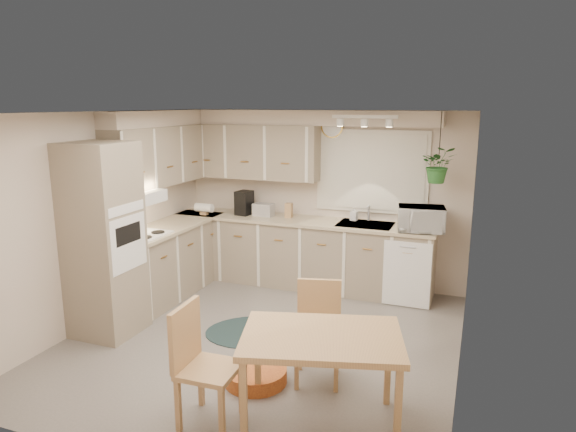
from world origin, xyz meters
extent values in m
plane|color=slate|center=(0.00, 0.00, 0.00)|extent=(4.20, 4.20, 0.00)
plane|color=silver|center=(0.00, 0.00, 2.40)|extent=(4.20, 4.20, 0.00)
cube|color=beige|center=(0.00, 2.10, 1.20)|extent=(4.00, 0.04, 2.40)
cube|color=beige|center=(0.00, -2.10, 1.20)|extent=(4.00, 0.04, 2.40)
cube|color=beige|center=(-2.00, 0.00, 1.20)|extent=(0.04, 4.20, 2.40)
cube|color=beige|center=(2.00, 0.00, 1.20)|extent=(0.04, 4.20, 2.40)
cube|color=gray|center=(-1.70, 0.88, 0.45)|extent=(0.60, 1.85, 0.90)
cube|color=gray|center=(-0.20, 1.80, 0.45)|extent=(3.60, 0.60, 0.90)
cube|color=tan|center=(-1.69, 0.88, 0.92)|extent=(0.64, 1.89, 0.04)
cube|color=tan|center=(-0.20, 1.79, 0.92)|extent=(3.64, 0.64, 0.04)
cube|color=gray|center=(-1.68, -0.38, 1.05)|extent=(0.65, 0.65, 2.10)
cube|color=white|center=(-1.35, -0.38, 1.05)|extent=(0.02, 0.56, 0.58)
cube|color=gray|center=(-1.82, 1.00, 1.83)|extent=(0.35, 2.00, 0.75)
cube|color=gray|center=(-1.00, 1.93, 1.83)|extent=(2.00, 0.35, 0.75)
cube|color=beige|center=(-1.85, 1.00, 2.30)|extent=(0.30, 2.00, 0.20)
cube|color=beige|center=(-0.20, 1.95, 2.30)|extent=(3.60, 0.30, 0.20)
cube|color=white|center=(-1.68, 0.30, 0.94)|extent=(0.52, 0.58, 0.02)
cube|color=white|center=(-1.70, 0.30, 1.40)|extent=(0.40, 0.60, 0.14)
cube|color=white|center=(0.70, 2.07, 1.60)|extent=(1.40, 0.02, 1.00)
cube|color=beige|center=(0.70, 2.08, 1.60)|extent=(1.50, 0.02, 1.10)
cube|color=#B5B7BE|center=(0.70, 1.80, 0.90)|extent=(0.70, 0.48, 0.10)
cube|color=white|center=(1.30, 1.49, 0.42)|extent=(0.58, 0.02, 0.83)
cube|color=white|center=(0.70, 1.55, 2.33)|extent=(0.80, 0.04, 0.04)
cylinder|color=gold|center=(0.15, 2.07, 2.18)|extent=(0.30, 0.03, 0.30)
cube|color=tan|center=(1.02, -1.18, 0.38)|extent=(1.39, 1.11, 0.77)
cube|color=tan|center=(0.19, -1.45, 0.48)|extent=(0.47, 0.47, 0.97)
cube|color=tan|center=(0.79, -0.55, 0.45)|extent=(0.52, 0.52, 0.91)
ellipsoid|color=black|center=(-0.14, 0.17, 0.01)|extent=(1.36, 1.21, 0.01)
cylinder|color=#C56B27|center=(0.28, -0.78, 0.07)|extent=(0.72, 0.72, 0.13)
imported|color=white|center=(1.41, 1.70, 1.13)|extent=(0.60, 0.40, 0.38)
imported|color=white|center=(0.51, 1.95, 0.98)|extent=(0.12, 0.21, 0.09)
imported|color=#265F27|center=(1.58, 1.70, 1.72)|extent=(0.47, 0.50, 0.34)
cube|color=black|center=(-1.04, 1.80, 1.11)|extent=(0.22, 0.26, 0.34)
cube|color=#B5B7BE|center=(-0.76, 1.82, 1.03)|extent=(0.29, 0.18, 0.17)
cube|color=tan|center=(-0.39, 1.85, 1.04)|extent=(0.09, 0.09, 0.20)
camera|label=1|loc=(2.06, -4.65, 2.49)|focal=32.00mm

